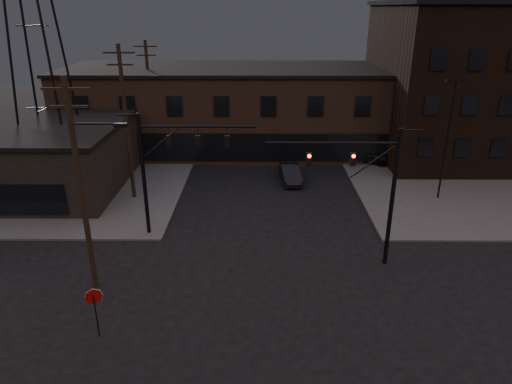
% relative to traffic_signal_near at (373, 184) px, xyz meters
% --- Properties ---
extents(ground, '(140.00, 140.00, 0.00)m').
position_rel_traffic_signal_near_xyz_m(ground, '(-5.36, -4.50, -4.93)').
color(ground, black).
rests_on(ground, ground).
extents(sidewalk_ne, '(30.00, 30.00, 0.15)m').
position_rel_traffic_signal_near_xyz_m(sidewalk_ne, '(16.64, 17.50, -4.86)').
color(sidewalk_ne, '#474744').
rests_on(sidewalk_ne, ground).
extents(sidewalk_nw, '(30.00, 30.00, 0.15)m').
position_rel_traffic_signal_near_xyz_m(sidewalk_nw, '(-27.36, 17.50, -4.86)').
color(sidewalk_nw, '#474744').
rests_on(sidewalk_nw, ground).
extents(building_row, '(40.00, 12.00, 8.00)m').
position_rel_traffic_signal_near_xyz_m(building_row, '(-5.36, 23.50, -0.93)').
color(building_row, brown).
rests_on(building_row, ground).
extents(building_right, '(22.00, 16.00, 14.00)m').
position_rel_traffic_signal_near_xyz_m(building_right, '(16.64, 21.50, 2.07)').
color(building_right, black).
rests_on(building_right, ground).
extents(building_left, '(16.00, 12.00, 5.00)m').
position_rel_traffic_signal_near_xyz_m(building_left, '(-25.36, 11.50, -2.43)').
color(building_left, black).
rests_on(building_left, ground).
extents(traffic_signal_near, '(7.12, 0.24, 8.00)m').
position_rel_traffic_signal_near_xyz_m(traffic_signal_near, '(0.00, 0.00, 0.00)').
color(traffic_signal_near, black).
rests_on(traffic_signal_near, ground).
extents(traffic_signal_far, '(7.12, 0.24, 8.00)m').
position_rel_traffic_signal_near_xyz_m(traffic_signal_far, '(-12.07, 3.50, 0.08)').
color(traffic_signal_far, black).
rests_on(traffic_signal_far, ground).
extents(stop_sign, '(0.72, 0.33, 2.48)m').
position_rel_traffic_signal_near_xyz_m(stop_sign, '(-13.36, -6.49, -3.09)').
color(stop_sign, black).
rests_on(stop_sign, ground).
extents(utility_pole_near, '(3.70, 0.28, 11.00)m').
position_rel_traffic_signal_near_xyz_m(utility_pole_near, '(-14.79, -2.50, 0.94)').
color(utility_pole_near, black).
rests_on(utility_pole_near, ground).
extents(utility_pole_mid, '(3.70, 0.28, 11.50)m').
position_rel_traffic_signal_near_xyz_m(utility_pole_mid, '(-15.79, 9.50, 1.19)').
color(utility_pole_mid, black).
rests_on(utility_pole_mid, ground).
extents(utility_pole_far, '(2.20, 0.28, 11.00)m').
position_rel_traffic_signal_near_xyz_m(utility_pole_far, '(-16.86, 21.50, 0.85)').
color(utility_pole_far, black).
rests_on(utility_pole_far, ground).
extents(transmission_tower, '(7.00, 7.00, 25.00)m').
position_rel_traffic_signal_near_xyz_m(transmission_tower, '(-23.36, 13.50, 7.57)').
color(transmission_tower, black).
rests_on(transmission_tower, ground).
extents(lot_light_a, '(1.50, 0.28, 9.14)m').
position_rel_traffic_signal_near_xyz_m(lot_light_a, '(7.64, 9.50, 0.58)').
color(lot_light_a, black).
rests_on(lot_light_a, ground).
extents(lot_light_b, '(1.50, 0.28, 9.14)m').
position_rel_traffic_signal_near_xyz_m(lot_light_b, '(13.64, 14.50, 0.58)').
color(lot_light_b, black).
rests_on(lot_light_b, ground).
extents(parked_car_lot_a, '(5.34, 3.69, 1.69)m').
position_rel_traffic_signal_near_xyz_m(parked_car_lot_a, '(3.84, 18.30, -3.94)').
color(parked_car_lot_a, black).
rests_on(parked_car_lot_a, sidewalk_ne).
extents(parked_car_lot_b, '(4.86, 2.34, 1.37)m').
position_rel_traffic_signal_near_xyz_m(parked_car_lot_b, '(9.02, 17.26, -4.10)').
color(parked_car_lot_b, silver).
rests_on(parked_car_lot_b, sidewalk_ne).
extents(car_crossing, '(1.91, 4.48, 1.44)m').
position_rel_traffic_signal_near_xyz_m(car_crossing, '(-3.53, 13.32, -4.21)').
color(car_crossing, black).
rests_on(car_crossing, ground).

